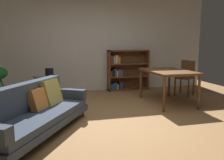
{
  "coord_description": "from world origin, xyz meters",
  "views": [
    {
      "loc": [
        -1.11,
        -3.76,
        1.32
      ],
      "look_at": [
        -0.06,
        0.37,
        0.65
      ],
      "focal_mm": 36.24,
      "sensor_mm": 36.0,
      "label": 1
    }
  ],
  "objects_px": {
    "desk_speaker": "(49,75)",
    "dining_table": "(168,74)",
    "open_laptop": "(44,78)",
    "dining_chair_near": "(186,76)",
    "fabric_couch": "(33,111)",
    "bookshelf": "(125,71)",
    "media_console": "(48,92)"
  },
  "relations": [
    {
      "from": "dining_chair_near",
      "to": "bookshelf",
      "type": "xyz_separation_m",
      "value": [
        -1.34,
        1.07,
        0.05
      ]
    },
    {
      "from": "desk_speaker",
      "to": "bookshelf",
      "type": "xyz_separation_m",
      "value": [
        2.1,
        1.45,
        -0.14
      ]
    },
    {
      "from": "desk_speaker",
      "to": "dining_chair_near",
      "type": "relative_size",
      "value": 0.3
    },
    {
      "from": "desk_speaker",
      "to": "dining_table",
      "type": "distance_m",
      "value": 2.58
    },
    {
      "from": "open_laptop",
      "to": "dining_table",
      "type": "bearing_deg",
      "value": -12.43
    },
    {
      "from": "fabric_couch",
      "to": "dining_chair_near",
      "type": "bearing_deg",
      "value": 26.13
    },
    {
      "from": "fabric_couch",
      "to": "open_laptop",
      "type": "height_order",
      "value": "fabric_couch"
    },
    {
      "from": "bookshelf",
      "to": "dining_chair_near",
      "type": "bearing_deg",
      "value": -38.8
    },
    {
      "from": "media_console",
      "to": "dining_chair_near",
      "type": "bearing_deg",
      "value": 2.71
    },
    {
      "from": "open_laptop",
      "to": "dining_chair_near",
      "type": "bearing_deg",
      "value": 1.0
    },
    {
      "from": "desk_speaker",
      "to": "open_laptop",
      "type": "bearing_deg",
      "value": 110.7
    },
    {
      "from": "desk_speaker",
      "to": "dining_chair_near",
      "type": "height_order",
      "value": "dining_chair_near"
    },
    {
      "from": "fabric_couch",
      "to": "desk_speaker",
      "type": "height_order",
      "value": "desk_speaker"
    },
    {
      "from": "fabric_couch",
      "to": "media_console",
      "type": "relative_size",
      "value": 2.0
    },
    {
      "from": "fabric_couch",
      "to": "dining_chair_near",
      "type": "xyz_separation_m",
      "value": [
        3.66,
        1.79,
        0.17
      ]
    },
    {
      "from": "media_console",
      "to": "bookshelf",
      "type": "height_order",
      "value": "bookshelf"
    },
    {
      "from": "fabric_couch",
      "to": "dining_chair_near",
      "type": "distance_m",
      "value": 4.08
    },
    {
      "from": "desk_speaker",
      "to": "dining_table",
      "type": "xyz_separation_m",
      "value": [
        2.56,
        -0.28,
        -0.02
      ]
    },
    {
      "from": "dining_table",
      "to": "dining_chair_near",
      "type": "distance_m",
      "value": 1.11
    },
    {
      "from": "desk_speaker",
      "to": "dining_table",
      "type": "bearing_deg",
      "value": -6.17
    },
    {
      "from": "fabric_couch",
      "to": "dining_table",
      "type": "relative_size",
      "value": 1.62
    },
    {
      "from": "fabric_couch",
      "to": "bookshelf",
      "type": "relative_size",
      "value": 1.8
    },
    {
      "from": "media_console",
      "to": "desk_speaker",
      "type": "bearing_deg",
      "value": -76.56
    },
    {
      "from": "dining_table",
      "to": "bookshelf",
      "type": "bearing_deg",
      "value": 104.78
    },
    {
      "from": "desk_speaker",
      "to": "dining_chair_near",
      "type": "bearing_deg",
      "value": 6.24
    },
    {
      "from": "dining_table",
      "to": "bookshelf",
      "type": "xyz_separation_m",
      "value": [
        -0.46,
        1.73,
        -0.12
      ]
    },
    {
      "from": "fabric_couch",
      "to": "open_laptop",
      "type": "bearing_deg",
      "value": 86.79
    },
    {
      "from": "open_laptop",
      "to": "bookshelf",
      "type": "distance_m",
      "value": 2.5
    },
    {
      "from": "dining_table",
      "to": "dining_chair_near",
      "type": "xyz_separation_m",
      "value": [
        0.88,
        0.65,
        -0.16
      ]
    },
    {
      "from": "dining_table",
      "to": "dining_chair_near",
      "type": "bearing_deg",
      "value": 36.54
    },
    {
      "from": "media_console",
      "to": "bookshelf",
      "type": "bearing_deg",
      "value": 29.91
    },
    {
      "from": "open_laptop",
      "to": "dining_table",
      "type": "relative_size",
      "value": 0.35
    }
  ]
}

